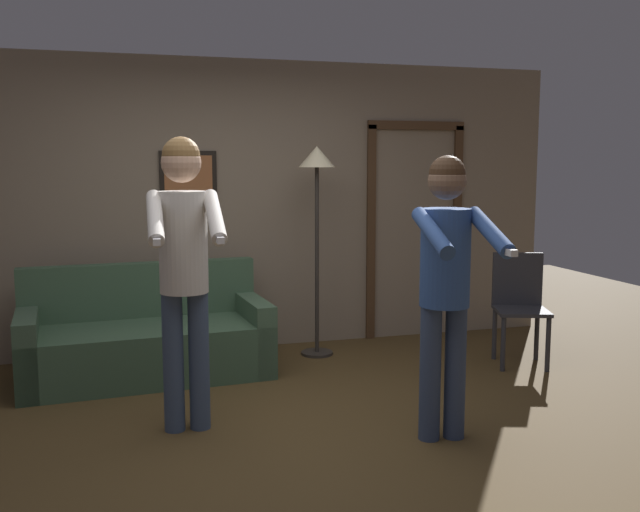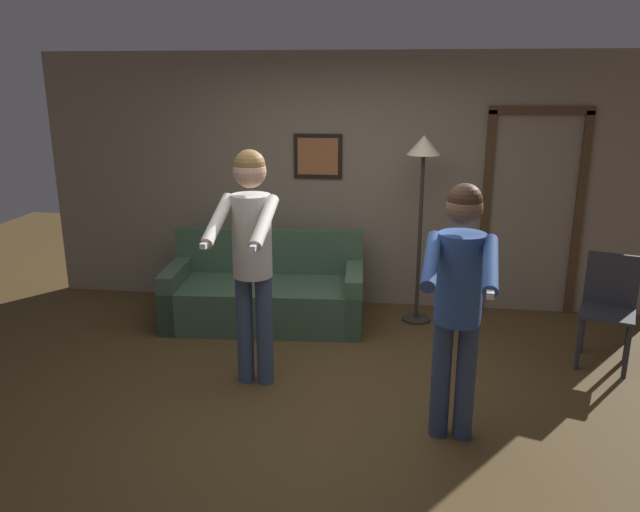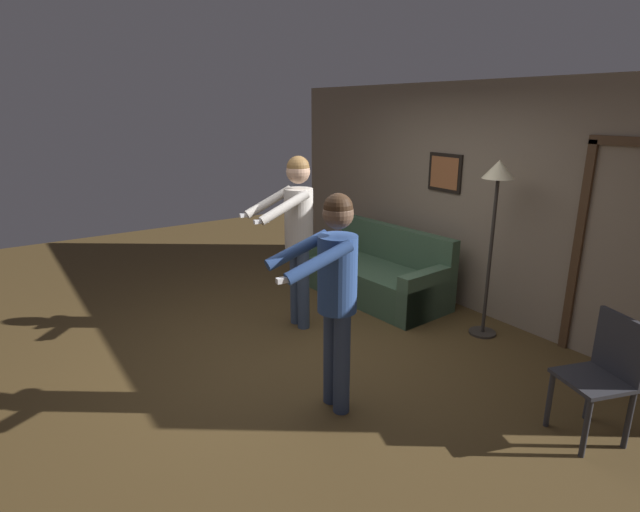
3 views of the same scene
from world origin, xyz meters
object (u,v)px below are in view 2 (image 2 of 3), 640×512
at_px(dining_chair_distant, 609,303).
at_px(person_standing_right, 459,290).
at_px(person_standing_left, 251,244).
at_px(couch, 266,295).
at_px(torchiere_lamp, 423,170).

bearing_deg(dining_chair_distant, person_standing_right, -134.94).
bearing_deg(person_standing_left, couch, 98.61).
xyz_separation_m(couch, person_standing_left, (0.19, -1.27, 0.86)).
distance_m(couch, dining_chair_distant, 3.10).
height_order(torchiere_lamp, person_standing_right, torchiere_lamp).
height_order(couch, person_standing_right, person_standing_right).
relative_size(couch, torchiere_lamp, 1.07).
xyz_separation_m(couch, person_standing_right, (1.68, -1.86, 0.78)).
relative_size(torchiere_lamp, dining_chair_distant, 1.97).
distance_m(person_standing_left, dining_chair_distant, 3.03).
distance_m(couch, person_standing_right, 2.63).
distance_m(torchiere_lamp, dining_chair_distant, 1.99).
height_order(couch, torchiere_lamp, torchiere_lamp).
xyz_separation_m(person_standing_right, dining_chair_distant, (1.37, 1.37, -0.53)).
bearing_deg(person_standing_right, dining_chair_distant, 45.06).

